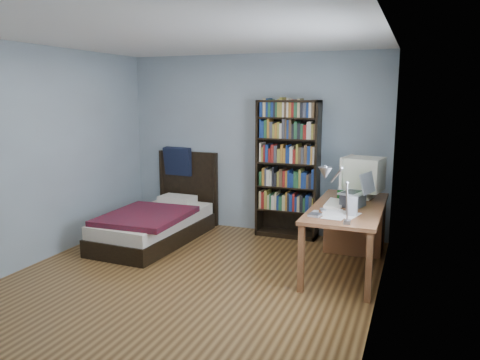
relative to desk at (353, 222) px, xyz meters
The scene contains 14 objects.
room 2.22m from the desk, 135.76° to the right, with size 4.20×4.24×2.50m.
desk is the anchor object (origin of this frame).
crt_monitor 0.59m from the desk, ahead, with size 0.50×0.46×0.49m.
laptop 0.64m from the desk, 82.02° to the right, with size 0.38×0.37×0.38m.
desk_lamp 1.80m from the desk, 90.59° to the right, with size 0.23×0.52×0.61m.
keyboard 0.62m from the desk, 105.51° to the right, with size 0.18×0.45×0.03m, color beige.
speaker 0.98m from the desk, 83.67° to the right, with size 0.10×0.10×0.20m, color gray.
soda_can 0.47m from the desk, 116.67° to the right, with size 0.07×0.07×0.13m, color #083206.
mouse 0.38m from the desk, 104.37° to the right, with size 0.07×0.12×0.04m, color silver.
phone_silver 0.89m from the desk, 105.03° to the right, with size 0.05×0.10×0.02m, color #BAB9BE.
phone_grey 1.02m from the desk, 106.33° to the right, with size 0.05×0.10×0.02m, color gray.
external_drive 1.13m from the desk, 103.25° to the right, with size 0.11×0.11×0.02m, color gray.
bookshelf 1.20m from the desk, 152.48° to the left, with size 0.84×0.30×1.87m.
bed 2.57m from the desk, behind, with size 1.02×2.01×1.16m.
Camera 1 is at (2.20, -4.16, 1.93)m, focal length 35.00 mm.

